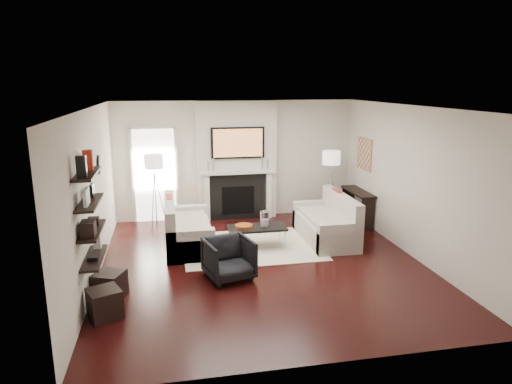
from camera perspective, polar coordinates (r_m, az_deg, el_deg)
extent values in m
plane|color=black|center=(8.08, 0.83, -8.94)|extent=(6.00, 6.00, 0.00)
plane|color=white|center=(7.48, 0.90, 10.55)|extent=(6.00, 6.00, 0.00)
plane|color=silver|center=(10.57, -2.51, 4.05)|extent=(5.50, 0.00, 5.50)
plane|color=silver|center=(4.90, 8.19, -7.42)|extent=(5.50, 0.00, 5.50)
plane|color=silver|center=(7.61, -19.85, -0.50)|extent=(0.00, 6.00, 6.00)
plane|color=silver|center=(8.65, 18.98, 1.19)|extent=(0.00, 6.00, 6.00)
cube|color=silver|center=(10.45, -2.40, 3.93)|extent=(1.80, 0.25, 2.70)
cube|color=black|center=(10.49, -2.25, -0.66)|extent=(1.30, 0.02, 1.04)
cube|color=black|center=(10.50, -2.24, -1.04)|extent=(0.75, 0.02, 0.65)
cube|color=white|center=(10.37, -6.16, -0.73)|extent=(0.12, 0.08, 1.10)
cube|color=white|center=(10.58, 1.63, -0.36)|extent=(0.12, 0.08, 1.10)
cube|color=white|center=(10.31, -2.24, 2.51)|extent=(1.70, 0.18, 0.07)
cube|color=black|center=(10.23, -2.29, 6.16)|extent=(1.20, 0.06, 0.70)
cube|color=#BF723F|center=(10.19, -2.26, 6.14)|extent=(1.10, 0.00, 0.62)
cylinder|color=silver|center=(10.21, -5.31, 3.41)|extent=(0.04, 0.04, 0.30)
cylinder|color=silver|center=(10.21, -6.03, 3.22)|extent=(0.04, 0.04, 0.24)
cylinder|color=silver|center=(10.38, 0.75, 3.63)|extent=(0.04, 0.04, 0.30)
cylinder|color=silver|center=(10.41, 1.45, 3.49)|extent=(0.04, 0.04, 0.24)
cube|color=white|center=(10.49, -12.52, 2.00)|extent=(0.90, 0.02, 2.10)
cube|color=white|center=(10.50, -15.14, 1.86)|extent=(0.06, 0.06, 2.16)
cube|color=white|center=(10.47, -9.89, 2.10)|extent=(0.06, 0.06, 2.16)
cube|color=white|center=(10.32, -12.83, 7.86)|extent=(1.02, 0.06, 0.06)
cube|color=beige|center=(8.87, -0.60, -6.80)|extent=(2.60, 2.00, 0.01)
cube|color=beige|center=(8.91, -8.42, -5.47)|extent=(0.85, 1.80, 0.42)
cube|color=beige|center=(8.81, -10.68, -3.63)|extent=(0.18, 1.80, 0.80)
cube|color=beige|center=(8.12, -8.16, -6.71)|extent=(0.85, 0.18, 0.60)
cube|color=beige|center=(9.65, -8.69, -3.42)|extent=(0.85, 0.18, 0.60)
cube|color=beige|center=(8.83, -8.16, -3.86)|extent=(0.63, 1.44, 0.10)
cube|color=#B62916|center=(9.04, -10.75, -1.84)|extent=(0.10, 0.42, 0.42)
cube|color=black|center=(8.47, -10.71, -2.96)|extent=(0.10, 0.40, 0.40)
cube|color=beige|center=(9.28, 8.61, -4.69)|extent=(0.85, 1.80, 0.42)
cube|color=beige|center=(9.31, 10.62, -2.69)|extent=(0.18, 1.80, 0.80)
cube|color=beige|center=(8.54, 10.45, -5.77)|extent=(0.85, 0.18, 0.60)
cube|color=beige|center=(9.99, 7.08, -2.79)|extent=(0.85, 0.18, 0.60)
cube|color=beige|center=(9.19, 8.37, -3.18)|extent=(0.63, 1.44, 0.10)
cube|color=#B62916|center=(9.52, 10.01, -1.02)|extent=(0.10, 0.42, 0.42)
cube|color=black|center=(8.99, 11.37, -2.03)|extent=(0.10, 0.40, 0.40)
cube|color=black|center=(8.69, 0.10, -4.49)|extent=(1.10, 0.55, 0.04)
cylinder|color=silver|center=(8.48, -2.94, -6.48)|extent=(0.02, 0.02, 0.38)
cylinder|color=silver|center=(8.67, 3.65, -6.04)|extent=(0.02, 0.02, 0.38)
cylinder|color=silver|center=(8.89, -3.35, -5.53)|extent=(0.02, 0.02, 0.38)
cylinder|color=silver|center=(9.07, 2.95, -5.13)|extent=(0.02, 0.02, 0.38)
cylinder|color=white|center=(8.67, 1.08, -3.42)|extent=(0.17, 0.17, 0.30)
cylinder|color=white|center=(8.69, 1.08, -3.83)|extent=(0.10, 0.10, 0.15)
cylinder|color=#C75F21|center=(8.64, -1.53, -4.30)|extent=(0.33, 0.33, 0.05)
imported|color=black|center=(7.40, -3.41, -8.10)|extent=(0.85, 0.82, 0.73)
cylinder|color=silver|center=(10.16, -12.44, -0.97)|extent=(0.02, 0.02, 1.20)
cylinder|color=white|center=(9.99, -12.68, 3.75)|extent=(0.40, 0.40, 0.30)
cylinder|color=silver|center=(10.16, -11.82, -0.95)|extent=(0.25, 0.02, 1.23)
cylinder|color=silver|center=(10.26, -12.73, -0.86)|extent=(0.14, 0.22, 1.23)
cylinder|color=silver|center=(10.07, -12.76, -1.12)|extent=(0.14, 0.22, 1.23)
cylinder|color=silver|center=(10.54, 9.22, -0.31)|extent=(0.02, 0.02, 1.20)
cylinder|color=white|center=(10.37, 9.40, 4.25)|extent=(0.40, 0.40, 0.30)
cylinder|color=silver|center=(10.58, 9.78, -0.28)|extent=(0.25, 0.02, 1.23)
cylinder|color=silver|center=(10.61, 8.77, -0.20)|extent=(0.14, 0.22, 1.23)
cylinder|color=silver|center=(10.43, 9.12, -0.45)|extent=(0.14, 0.22, 1.23)
cube|color=black|center=(10.37, 12.65, 0.04)|extent=(0.35, 1.20, 0.04)
cube|color=black|center=(9.98, 13.79, -2.78)|extent=(0.30, 0.04, 0.71)
cube|color=black|center=(10.95, 11.41, -1.21)|extent=(0.30, 0.04, 0.71)
cube|color=tan|center=(10.40, 13.38, 4.66)|extent=(0.03, 0.70, 0.70)
cube|color=black|center=(6.83, -19.54, -7.76)|extent=(0.25, 1.00, 0.03)
cube|color=black|center=(6.70, -19.81, -4.57)|extent=(0.25, 1.00, 0.04)
cube|color=black|center=(6.59, -20.09, -1.26)|extent=(0.25, 1.00, 0.04)
cube|color=black|center=(6.51, -20.37, 2.15)|extent=(0.25, 1.00, 0.04)
cube|color=black|center=(6.15, -20.98, 2.97)|extent=(0.12, 0.10, 0.28)
cube|color=#B62916|center=(6.65, -20.26, 3.76)|extent=(0.12, 0.10, 0.28)
cube|color=white|center=(6.38, -20.43, -0.58)|extent=(0.04, 0.30, 0.22)
cube|color=black|center=(6.85, -19.79, 0.23)|extent=(0.04, 0.22, 0.18)
cube|color=black|center=(6.41, -20.25, -4.32)|extent=(0.18, 0.25, 0.20)
cube|color=black|center=(6.86, -19.64, -3.47)|extent=(0.15, 0.12, 0.12)
cube|color=black|center=(6.74, -19.66, -7.66)|extent=(0.14, 0.20, 0.05)
cube|color=white|center=(7.12, -19.22, -5.94)|extent=(0.10, 0.10, 0.18)
cylinder|color=black|center=(8.41, -19.03, 3.28)|extent=(0.04, 0.34, 0.34)
cylinder|color=white|center=(8.40, -18.86, 3.29)|extent=(0.01, 0.29, 0.29)
cube|color=black|center=(7.14, -17.84, -11.03)|extent=(0.52, 0.52, 0.40)
cube|color=black|center=(6.62, -18.40, -13.08)|extent=(0.53, 0.53, 0.40)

